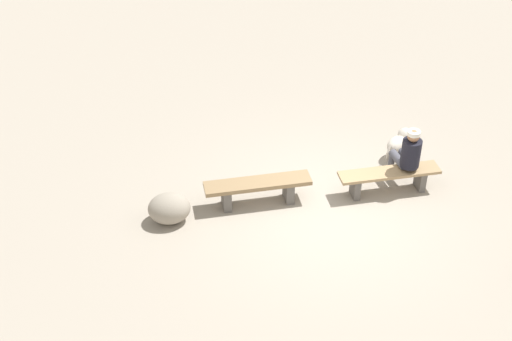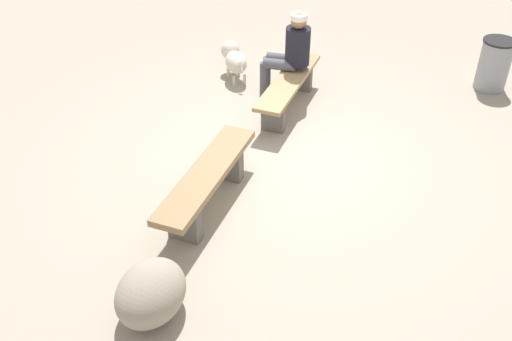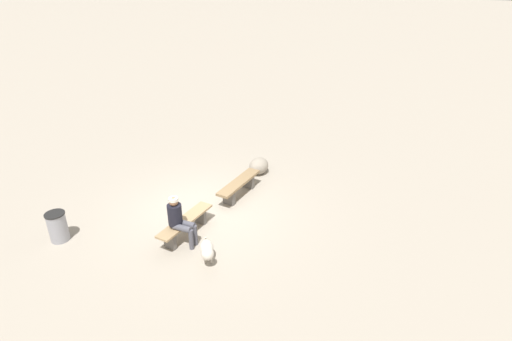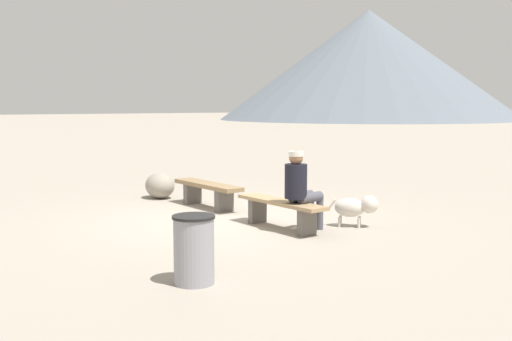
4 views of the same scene
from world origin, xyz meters
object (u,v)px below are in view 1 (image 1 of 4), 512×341
at_px(boulder, 169,208).
at_px(bench_right, 389,177).
at_px(bench_left, 258,188).
at_px(seated_person, 408,153).
at_px(dog, 399,141).

bearing_deg(boulder, bench_right, 4.21).
bearing_deg(bench_right, bench_left, 176.77).
distance_m(seated_person, dog, 1.06).
xyz_separation_m(bench_left, bench_right, (2.32, 0.01, -0.01)).
bearing_deg(bench_left, boulder, -173.20).
bearing_deg(seated_person, bench_left, 172.85).
height_order(bench_right, boulder, boulder).
relative_size(bench_right, seated_person, 1.46).
height_order(bench_left, dog, dog).
xyz_separation_m(bench_right, boulder, (-3.84, -0.28, -0.06)).
relative_size(bench_left, seated_person, 1.49).
bearing_deg(dog, bench_right, -158.67).
xyz_separation_m(bench_right, dog, (0.52, 1.08, -0.00)).
relative_size(bench_left, bench_right, 1.02).
height_order(bench_left, seated_person, seated_person).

